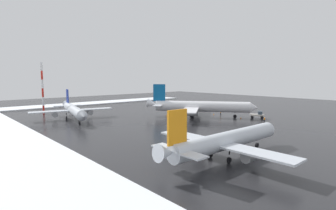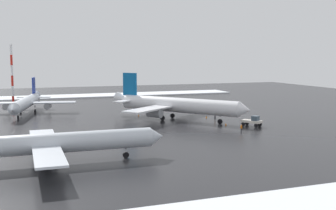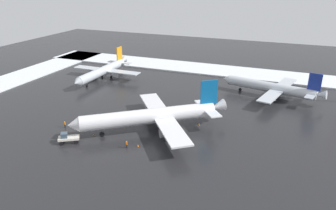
# 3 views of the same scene
# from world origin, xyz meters

# --- Properties ---
(ground_plane) EXTENTS (240.00, 240.00, 0.00)m
(ground_plane) POSITION_xyz_m (0.00, 0.00, 0.00)
(ground_plane) COLOR #232326
(snow_bank_left) EXTENTS (14.00, 116.00, 0.44)m
(snow_bank_left) POSITION_xyz_m (-67.00, 0.00, 0.22)
(snow_bank_left) COLOR white
(snow_bank_left) RESTS_ON ground_plane
(airplane_parked_starboard) EXTENTS (32.68, 29.15, 11.55)m
(airplane_parked_starboard) POSITION_xyz_m (2.63, 8.68, 3.82)
(airplane_parked_starboard) COLOR white
(airplane_parked_starboard) RESTS_ON ground_plane
(airplane_parked_portside) EXTENTS (26.57, 32.14, 9.56)m
(airplane_parked_portside) POSITION_xyz_m (36.98, -23.26, 3.16)
(airplane_parked_portside) COLOR silver
(airplane_parked_portside) RESTS_ON ground_plane
(airplane_far_rear) EXTENTS (32.01, 26.82, 9.59)m
(airplane_far_rear) POSITION_xyz_m (-21.78, -26.40, 3.17)
(airplane_far_rear) COLOR silver
(airplane_far_rear) RESTS_ON ground_plane
(pushback_tug) EXTENTS (5.05, 4.36, 2.50)m
(pushback_tug) POSITION_xyz_m (17.94, 21.75, 1.28)
(pushback_tug) COLOR silver
(pushback_tug) RESTS_ON ground_plane
(ground_crew_by_nose_gear) EXTENTS (0.36, 0.36, 1.71)m
(ground_crew_by_nose_gear) POSITION_xyz_m (4.40, 18.92, 0.97)
(ground_crew_by_nose_gear) COLOR black
(ground_crew_by_nose_gear) RESTS_ON ground_plane
(ground_crew_beside_wing) EXTENTS (0.36, 0.36, 1.71)m
(ground_crew_beside_wing) POSITION_xyz_m (23.66, 15.52, 0.97)
(ground_crew_beside_wing) COLOR black
(ground_crew_beside_wing) RESTS_ON ground_plane
(antenna_mast) EXTENTS (0.70, 0.70, 19.72)m
(antenna_mast) POSITION_xyz_m (-41.61, -29.85, 9.86)
(antenna_mast) COLOR red
(antenna_mast) RESTS_ON ground_plane
(traffic_cone_near_nose) EXTENTS (0.36, 0.36, 0.55)m
(traffic_cone_near_nose) POSITION_xyz_m (-7.00, 1.77, 0.28)
(traffic_cone_near_nose) COLOR orange
(traffic_cone_near_nose) RESTS_ON ground_plane
(traffic_cone_mid_line) EXTENTS (0.36, 0.36, 0.55)m
(traffic_cone_mid_line) POSITION_xyz_m (2.41, 17.42, 0.28)
(traffic_cone_mid_line) COLOR orange
(traffic_cone_mid_line) RESTS_ON ground_plane
(traffic_cone_wingtip_side) EXTENTS (0.36, 0.36, 0.55)m
(traffic_cone_wingtip_side) POSITION_xyz_m (14.45, 16.74, 0.28)
(traffic_cone_wingtip_side) COLOR orange
(traffic_cone_wingtip_side) RESTS_ON ground_plane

